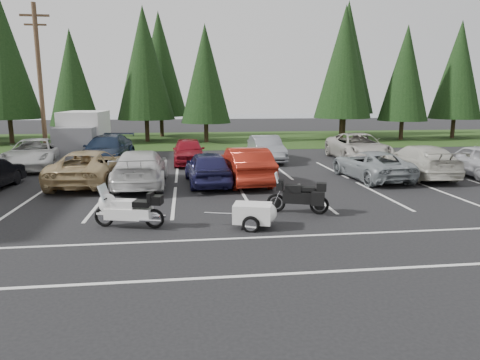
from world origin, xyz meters
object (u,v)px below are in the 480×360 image
Objects in this scene: car_near_3 at (141,168)px; car_far_2 at (189,151)px; car_far_4 at (358,147)px; adventure_motorcycle at (298,193)px; car_near_4 at (208,168)px; car_far_0 at (35,154)px; car_near_7 at (419,161)px; utility_pole at (40,81)px; car_near_5 at (246,165)px; car_near_8 at (477,160)px; car_far_1 at (107,150)px; cargo_trailer at (253,216)px; car_far_3 at (266,149)px; car_near_2 at (90,167)px; car_near_6 at (371,165)px; touring_motorcycle at (128,206)px; box_truck at (82,136)px.

car_near_3 is 1.23× the size of car_far_2.
car_far_4 is 2.60× the size of adventure_motorcycle.
car_far_0 is at bearing -36.22° from car_near_4.
adventure_motorcycle is (-7.53, -5.74, -0.08)m from car_near_7.
car_near_5 is (10.92, -7.88, -3.89)m from utility_pole.
utility_pole is 2.04× the size of car_near_4.
car_far_1 reaches higher than car_near_8.
adventure_motorcycle is at bearing 54.70° from cargo_trailer.
car_near_5 is at bearing 99.44° from cargo_trailer.
car_near_3 is at bearing 156.57° from adventure_motorcycle.
car_far_1 is at bearing -23.71° from utility_pole.
utility_pole is 1.96× the size of car_far_3.
car_far_3 is (8.97, 5.76, -0.01)m from car_near_2.
car_near_6 is (10.55, 0.19, -0.11)m from car_near_3.
car_near_6 is (16.86, -7.74, -4.03)m from utility_pole.
adventure_motorcycle is at bearing -74.24° from car_far_2.
car_far_0 is (-9.07, 5.68, 0.03)m from car_near_4.
car_far_1 reaches higher than adventure_motorcycle.
car_near_4 is (9.21, -8.06, -3.95)m from utility_pole.
car_near_3 is 0.95× the size of car_far_1.
car_far_4 reaches higher than car_near_5.
cargo_trailer is at bearing -58.22° from car_far_1.
cargo_trailer is 0.71× the size of adventure_motorcycle.
utility_pole is 9.24m from car_near_2.
car_near_4 reaches higher than touring_motorcycle.
car_far_2 is at bearing 0.89° from car_far_1.
car_near_4 is at bearing 137.56° from adventure_motorcycle.
car_far_3 reaches higher than car_near_6.
box_truck reaches higher than car_near_3.
car_far_4 is (14.53, 5.29, 0.06)m from car_near_2.
car_near_2 is 3.42× the size of cargo_trailer.
car_far_3 is 14.12m from touring_motorcycle.
car_far_0 is 13.36m from touring_motorcycle.
car_far_3 reaches higher than adventure_motorcycle.
car_far_1 reaches higher than car_near_7.
car_far_2 is (-8.44, 5.69, 0.07)m from car_near_6.
car_far_0 reaches higher than car_far_3.
car_near_3 reaches higher than touring_motorcycle.
car_far_3 is at bearing 104.11° from adventure_motorcycle.
car_near_2 is 0.93× the size of car_far_4.
car_far_2 is (8.43, -2.05, -3.95)m from utility_pole.
cargo_trailer is (-12.09, -6.91, -0.41)m from car_near_8.
car_far_1 is at bearing 179.82° from car_far_3.
car_far_3 is 2.86× the size of cargo_trailer.
car_near_3 is at bearing 106.68° from touring_motorcycle.
car_near_4 is 1.87× the size of touring_motorcycle.
car_near_7 is (15.37, -0.13, 0.01)m from car_near_2.
box_truck is at bearing -70.34° from car_near_2.
car_far_2 is at bearing -21.63° from box_truck.
car_near_5 reaches higher than car_far_3.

